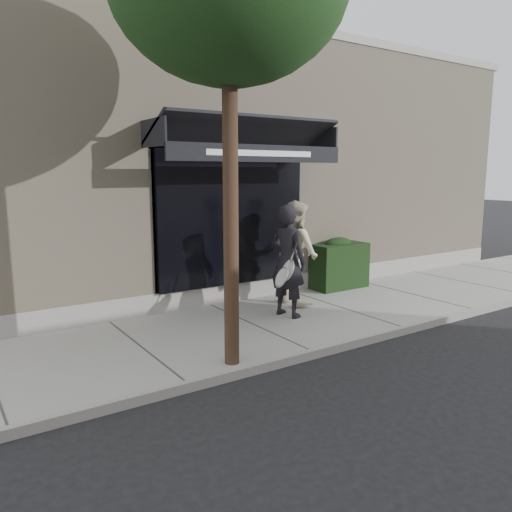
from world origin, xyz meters
TOP-DOWN VIEW (x-y plane):
  - ground at (0.00, 0.00)m, footprint 80.00×80.00m
  - sidewalk at (0.00, 0.00)m, footprint 20.00×3.00m
  - curb at (0.00, -1.55)m, footprint 20.00×0.10m
  - building_facade at (-0.01, 4.96)m, footprint 14.30×8.04m
  - hedge at (1.10, 1.25)m, footprint 1.30×0.70m
  - pedestrian_front at (-1.20, 0.08)m, footprint 0.87×0.99m
  - pedestrian_back at (-0.52, 0.72)m, footprint 0.89×1.08m

SIDE VIEW (x-z plane):
  - ground at x=0.00m, z-range 0.00..0.00m
  - sidewalk at x=0.00m, z-range 0.00..0.12m
  - curb at x=0.00m, z-range 0.00..0.14m
  - hedge at x=1.10m, z-range 0.09..1.23m
  - pedestrian_front at x=-1.20m, z-range 0.12..2.13m
  - pedestrian_back at x=-0.52m, z-range 0.12..2.15m
  - building_facade at x=-0.01m, z-range -0.08..5.56m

